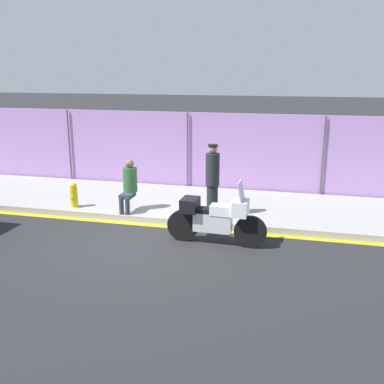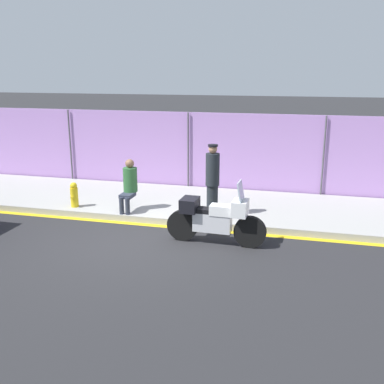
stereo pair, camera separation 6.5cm
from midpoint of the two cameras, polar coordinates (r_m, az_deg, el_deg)
name	(u,v)px [view 2 (the right image)]	position (r m, az deg, el deg)	size (l,w,h in m)	color
ground_plane	(136,243)	(10.22, -6.93, -6.44)	(120.00, 120.00, 0.00)	#262628
sidewalk	(174,203)	(12.83, -2.21, -1.39)	(30.34, 3.32, 0.17)	#9E9E99
curb_paint_stripe	(154,225)	(11.27, -4.73, -4.25)	(30.34, 0.18, 0.01)	gold
storefront_fence	(189,152)	(14.21, -0.26, 5.09)	(28.82, 0.17, 2.50)	#AD7FC6
motorcycle	(215,218)	(9.93, 3.11, -3.36)	(2.25, 0.54, 1.47)	black
officer_standing	(212,180)	(11.19, 2.78, 1.57)	(0.35, 0.35, 1.83)	#1E2328
person_seated_on_curb	(129,182)	(11.81, -7.81, 1.22)	(0.37, 0.69, 1.36)	#2D3342
fire_hydrant	(74,195)	(12.49, -14.59, -0.35)	(0.21, 0.26, 0.68)	gold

